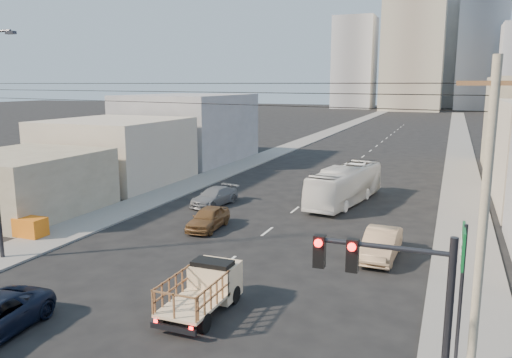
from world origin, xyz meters
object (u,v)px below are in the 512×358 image
Objects in this scene: city_bus at (345,185)px; sedan_brown at (208,218)px; green_sign at (462,263)px; utility_pole at (481,243)px; sedan_grey at (214,197)px; crate_stack at (30,227)px; traffic_signal at (401,312)px; flatbed_pickup at (203,286)px; sedan_tan at (381,244)px.

city_bus is 12.42m from sedan_brown.
green_sign is (14.93, -11.66, 3.02)m from sedan_brown.
utility_pole is at bearing -82.33° from green_sign.
sedan_grey is 25.00m from green_sign.
sedan_grey is 13.50m from crate_stack.
traffic_signal is (16.04, -22.66, 3.40)m from sedan_grey.
flatbed_pickup is at bearing 144.55° from traffic_signal.
green_sign reaches higher than flatbed_pickup.
traffic_signal is (8.27, -5.89, 2.98)m from flatbed_pickup.
utility_pole reaches higher than sedan_grey.
sedan_brown is at bearing -113.56° from city_bus.
flatbed_pickup is 0.92× the size of sedan_tan.
crate_stack is at bearing 154.31° from traffic_signal.
green_sign is (9.66, -0.88, 2.65)m from flatbed_pickup.
city_bus is at bearing 85.94° from flatbed_pickup.
flatbed_pickup is at bearing -67.07° from sedan_brown.
sedan_brown is 0.71× the size of traffic_signal.
city_bus is at bearing 112.25° from sedan_tan.
traffic_signal is at bearing -54.02° from sedan_brown.
flatbed_pickup is 0.88× the size of green_sign.
green_sign is 2.91m from utility_pole.
green_sign is at bearing 74.45° from traffic_signal.
green_sign is (1.39, 5.01, -0.34)m from traffic_signal.
sedan_grey is at bearing 114.87° from flatbed_pickup.
sedan_tan is at bearing 107.90° from utility_pole.
traffic_signal is at bearing -105.55° from green_sign.
sedan_tan reaches higher than sedan_brown.
city_bus is 1.76× the size of traffic_signal.
traffic_signal reaches higher than sedan_brown.
traffic_signal is at bearing -66.45° from city_bus.
utility_pole reaches higher than green_sign.
crate_stack is (-20.42, -4.19, -0.10)m from sedan_tan.
green_sign reaches higher than sedan_grey.
sedan_brown is (-6.77, -10.39, -0.75)m from city_bus.
traffic_signal is 25.50m from crate_stack.
flatbed_pickup is 12.00m from sedan_brown.
sedan_grey is 0.93× the size of green_sign.
city_bus is 5.88× the size of crate_stack.
flatbed_pickup is at bearing -19.27° from crate_stack.
sedan_brown reaches higher than crate_stack.
utility_pole is (4.08, -12.64, 4.39)m from sedan_tan.
sedan_tan is 15.62m from sedan_grey.
utility_pole reaches higher than traffic_signal.
traffic_signal is (2.35, -15.15, 3.29)m from sedan_tan.
city_bus is at bearing 104.05° from traffic_signal.
green_sign reaches higher than sedan_tan.
sedan_brown reaches higher than sedan_grey.
city_bus reaches higher than sedan_grey.
sedan_tan is 0.48× the size of utility_pole.
sedan_brown is at bearing 129.09° from traffic_signal.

